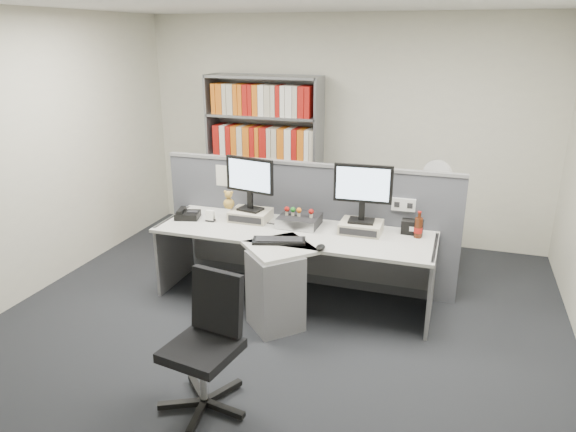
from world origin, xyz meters
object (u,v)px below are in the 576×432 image
(desk_calendar, at_px, (210,217))
(filing_cabinet, at_px, (431,239))
(mouse, at_px, (321,247))
(monitor_right, at_px, (363,188))
(desk_phone, at_px, (187,215))
(desk_fan, at_px, (437,178))
(shelving_unit, at_px, (264,160))
(cola_bottle, at_px, (418,228))
(monitor_left, at_px, (250,179))
(keyboard, at_px, (279,241))
(desktop_pc, at_px, (299,221))
(office_chair, at_px, (208,339))
(desk, at_px, (286,266))
(speaker, at_px, (412,227))

(desk_calendar, xyz_separation_m, filing_cabinet, (2.06, 1.18, -0.42))
(mouse, height_order, desk_calendar, desk_calendar)
(monitor_right, height_order, desk_phone, monitor_right)
(desk_phone, bearing_deg, desk_fan, 26.74)
(monitor_right, bearing_deg, desk_fan, 59.52)
(desk_calendar, bearing_deg, desk_fan, 29.81)
(desk_phone, relative_size, shelving_unit, 0.14)
(shelving_unit, distance_m, filing_cabinet, 2.24)
(mouse, relative_size, cola_bottle, 0.49)
(desk_phone, xyz_separation_m, desk_fan, (2.32, 1.17, 0.27))
(desk_phone, distance_m, shelving_unit, 1.64)
(desk_calendar, height_order, shelving_unit, shelving_unit)
(desk_phone, distance_m, desk_fan, 2.61)
(monitor_left, xyz_separation_m, keyboard, (0.46, -0.47, -0.40))
(monitor_right, xyz_separation_m, desk_fan, (0.60, 1.02, -0.11))
(desktop_pc, distance_m, desk_calendar, 0.88)
(monitor_right, relative_size, desk_calendar, 4.94)
(filing_cabinet, height_order, desk_fan, desk_fan)
(desktop_pc, bearing_deg, desk_fan, 40.69)
(desktop_pc, bearing_deg, office_chair, -93.38)
(desk, bearing_deg, desk_phone, 168.23)
(monitor_right, bearing_deg, desk, -147.50)
(monitor_right, bearing_deg, speaker, 13.02)
(speaker, distance_m, shelving_unit, 2.39)
(monitor_right, xyz_separation_m, speaker, (0.45, 0.10, -0.36))
(keyboard, height_order, mouse, mouse)
(speaker, bearing_deg, desk_phone, -173.28)
(desk_phone, relative_size, cola_bottle, 1.11)
(monitor_right, bearing_deg, filing_cabinet, 59.53)
(desk_phone, relative_size, filing_cabinet, 0.39)
(monitor_left, xyz_separation_m, desk_fan, (1.70, 1.02, -0.10))
(cola_bottle, height_order, office_chair, cola_bottle)
(desk_calendar, bearing_deg, shelving_unit, 91.56)
(desk_calendar, height_order, cola_bottle, cola_bottle)
(desktop_pc, xyz_separation_m, cola_bottle, (1.11, 0.04, 0.04))
(desk_fan, bearing_deg, desk, -130.61)
(speaker, bearing_deg, desk, -155.17)
(mouse, xyz_separation_m, desk_fan, (0.84, 1.55, 0.29))
(shelving_unit, height_order, filing_cabinet, shelving_unit)
(keyboard, distance_m, desk_fan, 1.96)
(shelving_unit, bearing_deg, desktop_pc, -58.34)
(desk, distance_m, desk_fan, 1.93)
(desk_phone, relative_size, desk_fan, 0.52)
(desktop_pc, bearing_deg, filing_cabinet, 40.70)
(desk_phone, height_order, desk_calendar, desk_calendar)
(keyboard, xyz_separation_m, desk_phone, (-1.08, 0.32, 0.02))
(monitor_left, bearing_deg, keyboard, -45.67)
(shelving_unit, height_order, office_chair, shelving_unit)
(mouse, height_order, desk_phone, desk_phone)
(office_chair, bearing_deg, desk_calendar, 115.21)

